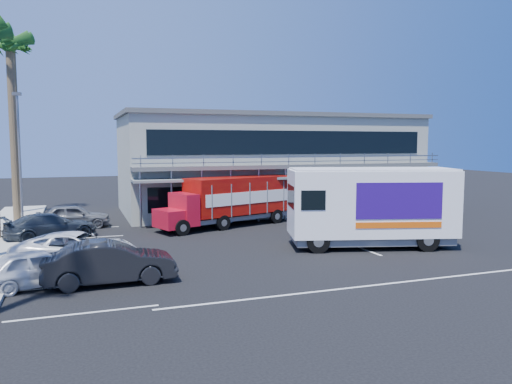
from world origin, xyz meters
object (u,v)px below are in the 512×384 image
object	(u,v)px
red_truck	(231,199)
parked_car_b	(110,263)
white_van	(371,205)
parked_car_a	(38,268)

from	to	relation	value
red_truck	parked_car_b	xyz separation A→B (m)	(-7.93, -10.80, -0.89)
white_van	parked_car_b	distance (m)	12.92
white_van	parked_car_a	world-z (taller)	white_van
parked_car_a	parked_car_b	xyz separation A→B (m)	(2.48, -0.50, 0.09)
parked_car_b	red_truck	bearing A→B (deg)	-36.41
red_truck	parked_car_a	xyz separation A→B (m)	(-10.40, -10.30, -0.98)
white_van	parked_car_b	xyz separation A→B (m)	(-12.63, -2.40, -1.30)
white_van	parked_car_a	bearing A→B (deg)	-156.87
white_van	red_truck	bearing A→B (deg)	135.23
red_truck	white_van	size ratio (longest dim) A/B	1.09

